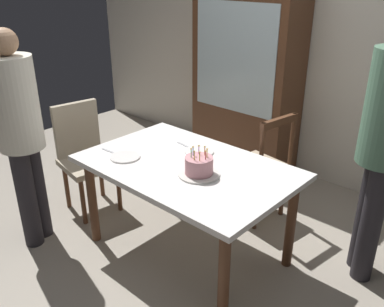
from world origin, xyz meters
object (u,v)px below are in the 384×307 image
object	(u,v)px
chair_upholstered	(84,152)
person_celebrant	(20,130)
dining_table	(187,176)
chair_spindle_back	(259,168)
plate_far_side	(199,152)
china_cabinet	(246,80)
plate_near_celebrant	(125,157)
birthday_cake	(199,167)

from	to	relation	value
chair_upholstered	person_celebrant	bearing A→B (deg)	-76.94
dining_table	chair_spindle_back	bearing A→B (deg)	83.27
dining_table	plate_far_side	bearing A→B (deg)	109.06
chair_spindle_back	china_cabinet	distance (m)	1.15
chair_upholstered	dining_table	bearing A→B (deg)	5.00
chair_upholstered	china_cabinet	bearing A→B (deg)	72.63
chair_spindle_back	person_celebrant	bearing A→B (deg)	-126.48
plate_near_celebrant	person_celebrant	distance (m)	0.78
birthday_cake	chair_spindle_back	bearing A→B (deg)	94.88
birthday_cake	chair_spindle_back	distance (m)	0.92
dining_table	birthday_cake	size ratio (longest dim) A/B	5.33
birthday_cake	chair_upholstered	world-z (taller)	chair_upholstered
dining_table	chair_spindle_back	world-z (taller)	chair_spindle_back
plate_near_celebrant	plate_far_side	size ratio (longest dim) A/B	1.00
birthday_cake	china_cabinet	size ratio (longest dim) A/B	0.15
plate_near_celebrant	person_celebrant	world-z (taller)	person_celebrant
dining_table	china_cabinet	distance (m)	1.70
dining_table	birthday_cake	distance (m)	0.23
plate_near_celebrant	chair_spindle_back	world-z (taller)	chair_spindle_back
birthday_cake	chair_upholstered	bearing A→B (deg)	-178.26
birthday_cake	person_celebrant	size ratio (longest dim) A/B	0.17
person_celebrant	china_cabinet	world-z (taller)	china_cabinet
chair_upholstered	plate_near_celebrant	bearing A→B (deg)	-9.18
birthday_cake	china_cabinet	xyz separation A→B (m)	(-0.78, 1.62, 0.15)
plate_far_side	chair_spindle_back	size ratio (longest dim) A/B	0.23
birthday_cake	plate_far_side	world-z (taller)	birthday_cake
plate_near_celebrant	chair_spindle_back	size ratio (longest dim) A/B	0.23
birthday_cake	plate_near_celebrant	size ratio (longest dim) A/B	1.27
chair_spindle_back	chair_upholstered	xyz separation A→B (m)	(-1.23, -0.89, 0.07)
birthday_cake	chair_upholstered	size ratio (longest dim) A/B	0.29
chair_upholstered	plate_far_side	bearing A→B (deg)	16.57
plate_far_side	china_cabinet	size ratio (longest dim) A/B	0.12
birthday_cake	plate_far_side	distance (m)	0.37
birthday_cake	chair_spindle_back	size ratio (longest dim) A/B	0.29
plate_far_side	person_celebrant	distance (m)	1.30
china_cabinet	chair_spindle_back	bearing A→B (deg)	-47.00
plate_near_celebrant	plate_far_side	distance (m)	0.55
chair_spindle_back	plate_far_side	bearing A→B (deg)	-106.22
plate_near_celebrant	chair_upholstered	size ratio (longest dim) A/B	0.23
chair_upholstered	china_cabinet	xyz separation A→B (m)	(0.52, 1.66, 0.42)
plate_near_celebrant	chair_upholstered	xyz separation A→B (m)	(-0.72, 0.12, -0.22)
dining_table	plate_far_side	xyz separation A→B (m)	(-0.07, 0.22, 0.10)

